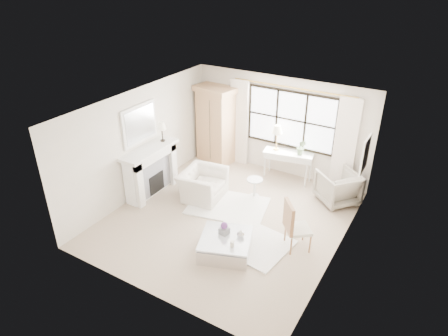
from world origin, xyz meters
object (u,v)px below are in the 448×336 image
(club_armchair, at_px, (203,184))
(coffee_table, at_px, (226,245))
(armoire, at_px, (216,124))
(console_table, at_px, (287,166))

(club_armchair, bearing_deg, coffee_table, -141.01)
(armoire, height_order, console_table, armoire)
(coffee_table, bearing_deg, armoire, 104.30)
(coffee_table, bearing_deg, club_armchair, 115.39)
(console_table, height_order, coffee_table, console_table)
(armoire, relative_size, console_table, 1.64)
(console_table, xyz_separation_m, coffee_table, (0.14, -3.50, -0.22))
(armoire, distance_m, console_table, 2.37)
(armoire, height_order, coffee_table, armoire)
(console_table, xyz_separation_m, club_armchair, (-1.44, -1.95, -0.04))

